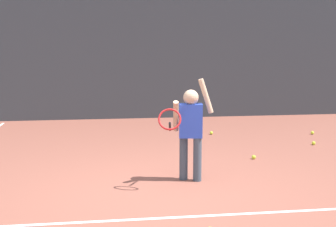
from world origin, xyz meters
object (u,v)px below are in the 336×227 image
tennis_ball_0 (211,133)px  tennis_ball_3 (254,157)px  tennis_ball_7 (314,143)px  tennis_ball_4 (312,133)px  tennis_player (190,126)px

tennis_ball_0 → tennis_ball_3: same height
tennis_ball_0 → tennis_ball_3: 2.03m
tennis_ball_0 → tennis_ball_3: (0.20, -2.02, 0.00)m
tennis_ball_3 → tennis_ball_7: 1.63m
tennis_ball_4 → tennis_player: bearing=-138.0°
tennis_ball_0 → tennis_ball_7: size_ratio=1.00×
tennis_player → tennis_ball_7: (2.61, 1.80, -0.69)m
tennis_player → tennis_ball_7: tennis_player is taller
tennis_player → tennis_ball_7: bearing=43.2°
tennis_ball_0 → tennis_ball_4: 2.04m
tennis_ball_4 → tennis_ball_0: bearing=172.6°
tennis_ball_3 → tennis_ball_7: bearing=30.8°
tennis_ball_0 → tennis_ball_4: (2.03, -0.26, 0.00)m
tennis_ball_0 → tennis_ball_7: (1.61, -1.19, 0.00)m
tennis_ball_3 → tennis_ball_7: (1.40, 0.83, 0.00)m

